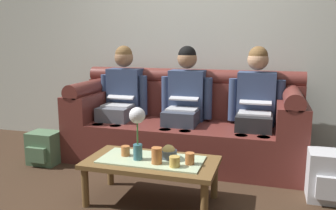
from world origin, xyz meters
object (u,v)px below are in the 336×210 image
snack_bowl (169,153)px  backpack_right (330,177)px  coffee_table (151,165)px  cup_near_left (190,158)px  cup_far_center (125,151)px  flower_vase (137,125)px  backpack_left (44,148)px  person_left (121,96)px  person_right (256,103)px  cup_far_left (157,156)px  couch (185,126)px  person_middle (185,100)px  cup_near_right (175,162)px

snack_bowl → backpack_right: (1.24, 0.38, -0.21)m
snack_bowl → backpack_right: 1.31m
coffee_table → cup_near_left: size_ratio=11.81×
cup_far_center → flower_vase: bearing=-24.0°
coffee_table → backpack_right: bearing=17.9°
flower_vase → cup_far_center: 0.28m
coffee_table → backpack_left: bearing=159.5°
backpack_left → backpack_right: bearing=-1.5°
person_left → coffee_table: 1.35m
person_left → person_right: (1.46, -0.00, 0.00)m
snack_bowl → cup_far_center: snack_bowl is taller
cup_far_center → backpack_right: size_ratio=0.20×
cup_far_center → backpack_left: (-1.14, 0.50, -0.23)m
backpack_left → snack_bowl: bearing=-16.8°
cup_near_left → cup_far_left: (-0.24, -0.06, 0.02)m
person_right → coffee_table: size_ratio=1.18×
couch → backpack_left: 1.50m
person_right → cup_far_left: bearing=-119.6°
snack_bowl → cup_far_left: 0.15m
person_left → backpack_right: (2.09, -0.64, -0.46)m
person_right → snack_bowl: (-0.61, -1.01, -0.25)m
person_left → flower_vase: person_left is taller
cup_near_left → cup_far_left: bearing=-166.5°
person_middle → cup_near_right: size_ratio=15.29×
person_left → cup_far_center: (0.51, -1.06, -0.26)m
cup_far_left → cup_near_left: bearing=13.5°
person_right → cup_near_right: (-0.51, -1.18, -0.26)m
cup_far_left → couch: bearing=93.6°
person_right → coffee_table: 1.35m
cup_far_center → backpack_left: 1.27m
cup_far_left → flower_vase: bearing=166.2°
cup_near_right → cup_far_center: bearing=164.4°
snack_bowl → cup_near_left: bearing=-24.3°
snack_bowl → backpack_left: (-1.49, 0.45, -0.24)m
snack_bowl → couch: bearing=96.9°
person_right → flower_vase: person_right is taller
snack_bowl → coffee_table: bearing=-153.9°
person_middle → cup_near_right: (0.22, -1.18, -0.26)m
flower_vase → cup_near_right: bearing=-12.0°
backpack_right → cup_far_left: bearing=-157.9°
snack_bowl → cup_far_left: (-0.05, -0.14, 0.02)m
person_right → backpack_left: 2.23m
person_middle → person_left: bearing=180.0°
person_left → cup_near_left: 1.54m
person_middle → flower_vase: person_middle is taller
coffee_table → cup_near_left: bearing=-4.7°
snack_bowl → person_right: bearing=59.0°
cup_near_left → backpack_right: bearing=24.0°
cup_far_center → coffee_table: bearing=-3.8°
backpack_right → cup_near_right: bearing=-154.3°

